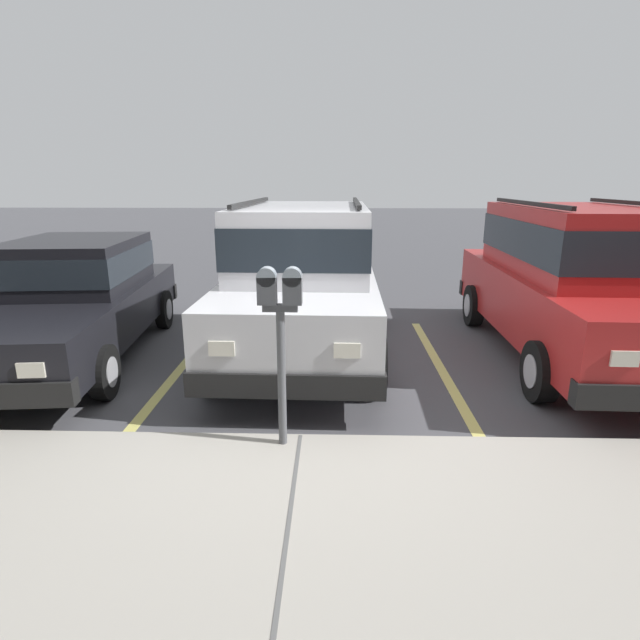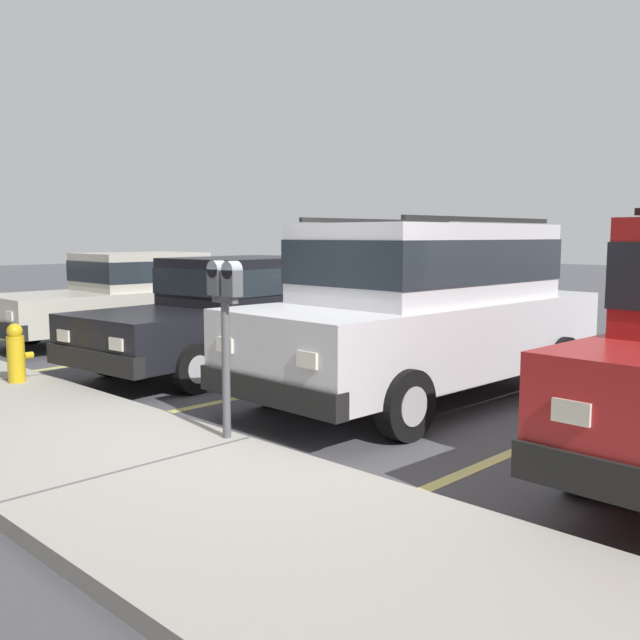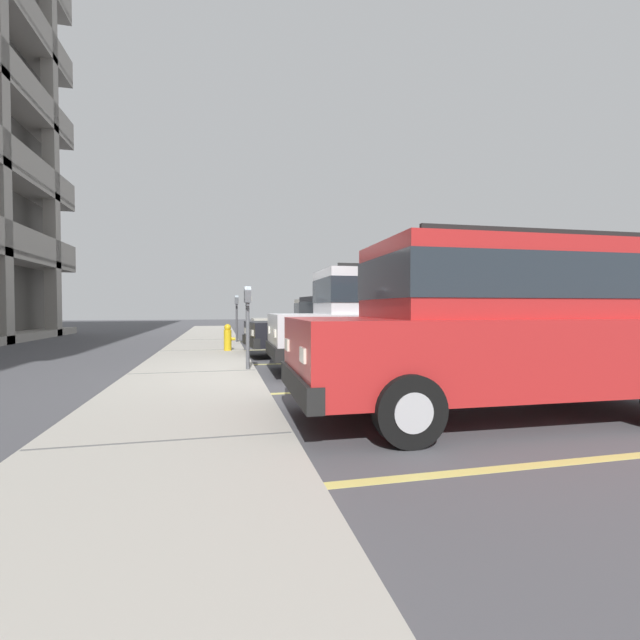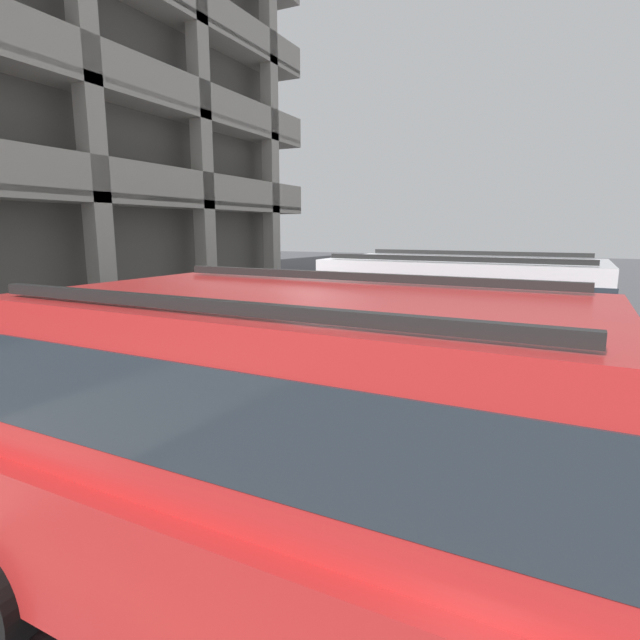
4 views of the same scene
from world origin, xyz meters
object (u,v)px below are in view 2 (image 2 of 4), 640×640
Objects in this scene: blue_coupe at (131,294)px; fire_hydrant at (16,353)px; dark_hatchback at (235,309)px; parking_meter_near at (225,307)px; silver_suv at (426,303)px.

blue_coupe is 6.44× the size of fire_hydrant.
dark_hatchback and blue_coupe have the same top height.
parking_meter_near is (-3.01, 2.51, 0.43)m from dark_hatchback.
silver_suv reaches higher than dark_hatchback.
silver_suv is 3.06m from dark_hatchback.
blue_coupe is (3.36, -0.37, 0.00)m from dark_hatchback.
fire_hydrant is (0.61, 2.81, -0.36)m from dark_hatchback.
dark_hatchback is 3.94m from parking_meter_near.
fire_hydrant is at bearing 131.79° from blue_coupe.
dark_hatchback is at bearing -102.34° from fire_hydrant.
parking_meter_near is at bearing 156.61° from blue_coupe.
dark_hatchback is 2.89m from fire_hydrant.
silver_suv is at bearing -179.56° from blue_coupe.
blue_coupe is 7.00m from parking_meter_near.
silver_suv is 6.88× the size of fire_hydrant.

